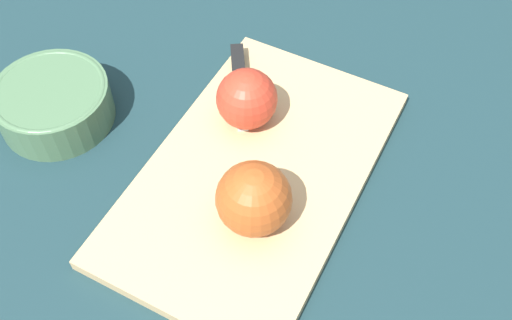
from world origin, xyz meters
TOP-DOWN VIEW (x-y plane):
  - ground_plane at (0.00, 0.00)m, footprint 4.00×4.00m
  - cutting_board at (0.00, 0.00)m, footprint 0.44×0.30m
  - apple_half_left at (-0.07, -0.02)m, footprint 0.08×0.08m
  - apple_half_right at (0.07, 0.04)m, footprint 0.08×0.08m
  - knife at (0.14, 0.08)m, footprint 0.14×0.07m
  - bowl at (0.01, 0.28)m, footprint 0.15×0.15m

SIDE VIEW (x-z plane):
  - ground_plane at x=0.00m, z-range 0.00..0.00m
  - cutting_board at x=0.00m, z-range 0.00..0.02m
  - knife at x=0.14m, z-range 0.02..0.03m
  - bowl at x=0.01m, z-range 0.00..0.06m
  - apple_half_right at x=0.07m, z-range 0.02..0.09m
  - apple_half_left at x=-0.07m, z-range 0.02..0.10m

